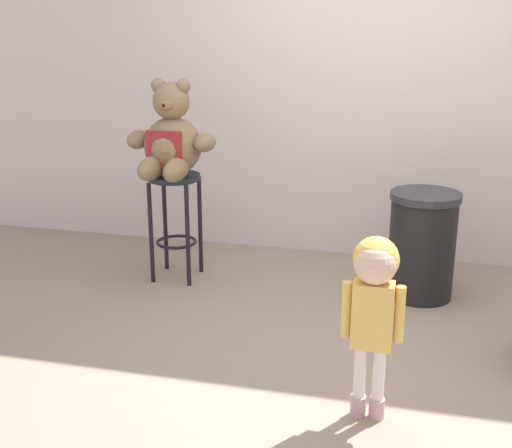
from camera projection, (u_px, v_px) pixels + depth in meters
ground_plane at (335, 344)px, 3.97m from camera, size 24.00×24.00×0.00m
building_wall at (373, 26)px, 5.09m from camera, size 6.97×0.30×3.62m
bar_stool_with_teddy at (175, 205)px, 4.84m from camera, size 0.38×0.38×0.79m
teddy_bear at (171, 141)px, 4.67m from camera, size 0.65×0.58×0.68m
child_walking at (374, 290)px, 3.06m from camera, size 0.29×0.23×0.92m
trash_bin at (422, 245)px, 4.56m from camera, size 0.48×0.48×0.75m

